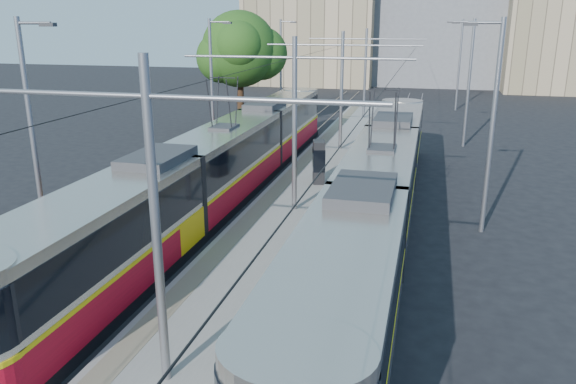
# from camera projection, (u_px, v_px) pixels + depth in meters

# --- Properties ---
(ground) EXTENTS (160.00, 160.00, 0.00)m
(ground) POSITION_uv_depth(u_px,v_px,m) (229.00, 305.00, 16.20)
(ground) COLOR black
(ground) RESTS_ON ground
(platform) EXTENTS (4.00, 50.00, 0.30)m
(platform) POSITION_uv_depth(u_px,v_px,m) (331.00, 162.00, 31.92)
(platform) COLOR gray
(platform) RESTS_ON ground
(tactile_strip_left) EXTENTS (0.70, 50.00, 0.01)m
(tactile_strip_left) POSITION_uv_depth(u_px,v_px,m) (307.00, 158.00, 32.21)
(tactile_strip_left) COLOR gray
(tactile_strip_left) RESTS_ON platform
(tactile_strip_right) EXTENTS (0.70, 50.00, 0.01)m
(tactile_strip_right) POSITION_uv_depth(u_px,v_px,m) (357.00, 161.00, 31.53)
(tactile_strip_right) COLOR gray
(tactile_strip_right) RESTS_ON platform
(rails) EXTENTS (8.71, 70.00, 0.03)m
(rails) POSITION_uv_depth(u_px,v_px,m) (331.00, 165.00, 31.96)
(rails) COLOR gray
(rails) RESTS_ON ground
(track_arrow) EXTENTS (1.20, 5.00, 0.01)m
(track_arrow) POSITION_uv_depth(u_px,v_px,m) (55.00, 343.00, 14.26)
(track_arrow) COLOR silver
(track_arrow) RESTS_ON ground
(tram_left) EXTENTS (2.43, 32.10, 5.50)m
(tram_left) POSITION_uv_depth(u_px,v_px,m) (225.00, 163.00, 25.39)
(tram_left) COLOR black
(tram_left) RESTS_ON ground
(tram_right) EXTENTS (2.43, 29.31, 5.50)m
(tram_right) POSITION_uv_depth(u_px,v_px,m) (380.00, 187.00, 21.19)
(tram_right) COLOR black
(tram_right) RESTS_ON ground
(catenary) EXTENTS (9.20, 70.00, 7.00)m
(catenary) POSITION_uv_depth(u_px,v_px,m) (324.00, 91.00, 28.00)
(catenary) COLOR gray
(catenary) RESTS_ON platform
(street_lamps) EXTENTS (15.18, 38.22, 8.00)m
(street_lamps) POSITION_uv_depth(u_px,v_px,m) (344.00, 83.00, 34.45)
(street_lamps) COLOR gray
(street_lamps) RESTS_ON ground
(shelter) EXTENTS (0.79, 1.05, 2.07)m
(shelter) POSITION_uv_depth(u_px,v_px,m) (319.00, 161.00, 27.06)
(shelter) COLOR black
(shelter) RESTS_ON platform
(tree) EXTENTS (5.93, 5.48, 8.62)m
(tree) POSITION_uv_depth(u_px,v_px,m) (245.00, 50.00, 40.13)
(tree) COLOR #382314
(tree) RESTS_ON ground
(building_left) EXTENTS (16.32, 12.24, 12.97)m
(building_left) POSITION_uv_depth(u_px,v_px,m) (314.00, 32.00, 72.27)
(building_left) COLOR tan
(building_left) RESTS_ON ground
(building_centre) EXTENTS (18.36, 14.28, 16.39)m
(building_centre) POSITION_uv_depth(u_px,v_px,m) (443.00, 18.00, 71.72)
(building_centre) COLOR slate
(building_centre) RESTS_ON ground
(building_right) EXTENTS (14.28, 10.20, 10.94)m
(building_right) POSITION_uv_depth(u_px,v_px,m) (569.00, 43.00, 63.67)
(building_right) COLOR tan
(building_right) RESTS_ON ground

